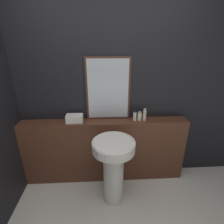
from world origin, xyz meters
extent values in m
cube|color=black|center=(0.00, 1.47, 1.25)|extent=(8.00, 0.06, 2.50)
cube|color=#512D1E|center=(0.00, 1.33, 0.46)|extent=(2.22, 0.21, 0.92)
cylinder|color=silver|center=(0.10, 0.92, 0.37)|extent=(0.24, 0.24, 0.75)
cylinder|color=silver|center=(0.10, 0.92, 0.80)|extent=(0.49, 0.49, 0.11)
torus|color=silver|center=(0.10, 0.92, 0.85)|extent=(0.48, 0.48, 0.02)
cube|color=#47281E|center=(0.06, 1.42, 1.32)|extent=(0.56, 0.03, 0.81)
cube|color=#B2BCC6|center=(0.06, 1.41, 1.32)|extent=(0.51, 0.02, 0.76)
cube|color=white|center=(-0.38, 1.33, 0.97)|extent=(0.21, 0.13, 0.10)
cylinder|color=white|center=(0.40, 1.33, 0.97)|extent=(0.04, 0.04, 0.12)
cylinder|color=black|center=(0.40, 1.33, 1.05)|extent=(0.03, 0.03, 0.03)
cylinder|color=beige|center=(0.47, 1.33, 0.97)|extent=(0.05, 0.05, 0.10)
cylinder|color=tan|center=(0.47, 1.33, 1.03)|extent=(0.04, 0.04, 0.02)
cylinder|color=beige|center=(0.53, 1.33, 0.98)|extent=(0.05, 0.05, 0.13)
cylinder|color=silver|center=(0.53, 1.33, 1.06)|extent=(0.03, 0.03, 0.03)
camera|label=1|loc=(-0.02, -0.74, 1.90)|focal=28.00mm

